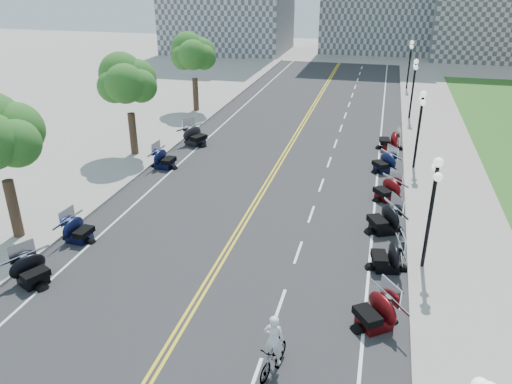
# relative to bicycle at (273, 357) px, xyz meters

# --- Properties ---
(ground) EXTENTS (160.00, 160.00, 0.00)m
(ground) POSITION_rel_bicycle_xyz_m (-3.69, 3.44, -0.55)
(ground) COLOR gray
(road) EXTENTS (16.00, 90.00, 0.01)m
(road) POSITION_rel_bicycle_xyz_m (-3.69, 13.44, -0.55)
(road) COLOR #333335
(road) RESTS_ON ground
(centerline_yellow_a) EXTENTS (0.12, 90.00, 0.00)m
(centerline_yellow_a) POSITION_rel_bicycle_xyz_m (-3.81, 13.44, -0.54)
(centerline_yellow_a) COLOR yellow
(centerline_yellow_a) RESTS_ON road
(centerline_yellow_b) EXTENTS (0.12, 90.00, 0.00)m
(centerline_yellow_b) POSITION_rel_bicycle_xyz_m (-3.57, 13.44, -0.54)
(centerline_yellow_b) COLOR yellow
(centerline_yellow_b) RESTS_ON road
(edge_line_north) EXTENTS (0.12, 90.00, 0.00)m
(edge_line_north) POSITION_rel_bicycle_xyz_m (2.71, 13.44, -0.54)
(edge_line_north) COLOR white
(edge_line_north) RESTS_ON road
(edge_line_south) EXTENTS (0.12, 90.00, 0.00)m
(edge_line_south) POSITION_rel_bicycle_xyz_m (-10.09, 13.44, -0.54)
(edge_line_south) COLOR white
(edge_line_south) RESTS_ON road
(lane_dash_5) EXTENTS (0.12, 2.00, 0.00)m
(lane_dash_5) POSITION_rel_bicycle_xyz_m (-0.49, -0.56, -0.54)
(lane_dash_5) COLOR white
(lane_dash_5) RESTS_ON road
(lane_dash_6) EXTENTS (0.12, 2.00, 0.00)m
(lane_dash_6) POSITION_rel_bicycle_xyz_m (-0.49, 3.44, -0.54)
(lane_dash_6) COLOR white
(lane_dash_6) RESTS_ON road
(lane_dash_7) EXTENTS (0.12, 2.00, 0.00)m
(lane_dash_7) POSITION_rel_bicycle_xyz_m (-0.49, 7.44, -0.54)
(lane_dash_7) COLOR white
(lane_dash_7) RESTS_ON road
(lane_dash_8) EXTENTS (0.12, 2.00, 0.00)m
(lane_dash_8) POSITION_rel_bicycle_xyz_m (-0.49, 11.44, -0.54)
(lane_dash_8) COLOR white
(lane_dash_8) RESTS_ON road
(lane_dash_9) EXTENTS (0.12, 2.00, 0.00)m
(lane_dash_9) POSITION_rel_bicycle_xyz_m (-0.49, 15.44, -0.54)
(lane_dash_9) COLOR white
(lane_dash_9) RESTS_ON road
(lane_dash_10) EXTENTS (0.12, 2.00, 0.00)m
(lane_dash_10) POSITION_rel_bicycle_xyz_m (-0.49, 19.44, -0.54)
(lane_dash_10) COLOR white
(lane_dash_10) RESTS_ON road
(lane_dash_11) EXTENTS (0.12, 2.00, 0.00)m
(lane_dash_11) POSITION_rel_bicycle_xyz_m (-0.49, 23.44, -0.54)
(lane_dash_11) COLOR white
(lane_dash_11) RESTS_ON road
(lane_dash_12) EXTENTS (0.12, 2.00, 0.00)m
(lane_dash_12) POSITION_rel_bicycle_xyz_m (-0.49, 27.44, -0.54)
(lane_dash_12) COLOR white
(lane_dash_12) RESTS_ON road
(lane_dash_13) EXTENTS (0.12, 2.00, 0.00)m
(lane_dash_13) POSITION_rel_bicycle_xyz_m (-0.49, 31.44, -0.54)
(lane_dash_13) COLOR white
(lane_dash_13) RESTS_ON road
(lane_dash_14) EXTENTS (0.12, 2.00, 0.00)m
(lane_dash_14) POSITION_rel_bicycle_xyz_m (-0.49, 35.44, -0.54)
(lane_dash_14) COLOR white
(lane_dash_14) RESTS_ON road
(lane_dash_15) EXTENTS (0.12, 2.00, 0.00)m
(lane_dash_15) POSITION_rel_bicycle_xyz_m (-0.49, 39.44, -0.54)
(lane_dash_15) COLOR white
(lane_dash_15) RESTS_ON road
(lane_dash_16) EXTENTS (0.12, 2.00, 0.00)m
(lane_dash_16) POSITION_rel_bicycle_xyz_m (-0.49, 43.44, -0.54)
(lane_dash_16) COLOR white
(lane_dash_16) RESTS_ON road
(lane_dash_17) EXTENTS (0.12, 2.00, 0.00)m
(lane_dash_17) POSITION_rel_bicycle_xyz_m (-0.49, 47.44, -0.54)
(lane_dash_17) COLOR white
(lane_dash_17) RESTS_ON road
(lane_dash_18) EXTENTS (0.12, 2.00, 0.00)m
(lane_dash_18) POSITION_rel_bicycle_xyz_m (-0.49, 51.44, -0.54)
(lane_dash_18) COLOR white
(lane_dash_18) RESTS_ON road
(lane_dash_19) EXTENTS (0.12, 2.00, 0.00)m
(lane_dash_19) POSITION_rel_bicycle_xyz_m (-0.49, 55.44, -0.54)
(lane_dash_19) COLOR white
(lane_dash_19) RESTS_ON road
(sidewalk_north) EXTENTS (5.00, 90.00, 0.15)m
(sidewalk_north) POSITION_rel_bicycle_xyz_m (6.81, 13.44, -0.48)
(sidewalk_north) COLOR #9E9991
(sidewalk_north) RESTS_ON ground
(sidewalk_south) EXTENTS (5.00, 90.00, 0.15)m
(sidewalk_south) POSITION_rel_bicycle_xyz_m (-14.19, 13.44, -0.48)
(sidewalk_south) COLOR #9E9991
(sidewalk_south) RESTS_ON ground
(street_lamp_2) EXTENTS (0.50, 1.20, 4.90)m
(street_lamp_2) POSITION_rel_bicycle_xyz_m (4.91, 7.44, 2.05)
(street_lamp_2) COLOR black
(street_lamp_2) RESTS_ON sidewalk_north
(street_lamp_3) EXTENTS (0.50, 1.20, 4.90)m
(street_lamp_3) POSITION_rel_bicycle_xyz_m (4.91, 19.44, 2.05)
(street_lamp_3) COLOR black
(street_lamp_3) RESTS_ON sidewalk_north
(street_lamp_4) EXTENTS (0.50, 1.20, 4.90)m
(street_lamp_4) POSITION_rel_bicycle_xyz_m (4.91, 31.44, 2.05)
(street_lamp_4) COLOR black
(street_lamp_4) RESTS_ON sidewalk_north
(street_lamp_5) EXTENTS (0.50, 1.20, 4.90)m
(street_lamp_5) POSITION_rel_bicycle_xyz_m (4.91, 43.44, 2.05)
(street_lamp_5) COLOR black
(street_lamp_5) RESTS_ON sidewalk_north
(tree_3) EXTENTS (4.80, 4.80, 9.20)m
(tree_3) POSITION_rel_bicycle_xyz_m (-13.69, 17.44, 4.20)
(tree_3) COLOR #235619
(tree_3) RESTS_ON sidewalk_south
(tree_4) EXTENTS (4.80, 4.80, 9.20)m
(tree_4) POSITION_rel_bicycle_xyz_m (-13.69, 29.44, 4.20)
(tree_4) COLOR #235619
(tree_4) RESTS_ON sidewalk_south
(motorcycle_n_5) EXTENTS (2.80, 2.80, 1.40)m
(motorcycle_n_5) POSITION_rel_bicycle_xyz_m (3.04, 3.05, 0.15)
(motorcycle_n_5) COLOR #590A0C
(motorcycle_n_5) RESTS_ON road
(motorcycle_n_6) EXTENTS (2.28, 2.28, 1.38)m
(motorcycle_n_6) POSITION_rel_bicycle_xyz_m (3.40, 7.03, 0.14)
(motorcycle_n_6) COLOR black
(motorcycle_n_6) RESTS_ON road
(motorcycle_n_7) EXTENTS (2.86, 2.86, 1.49)m
(motorcycle_n_7) POSITION_rel_bicycle_xyz_m (3.20, 10.45, 0.19)
(motorcycle_n_7) COLOR black
(motorcycle_n_7) RESTS_ON road
(motorcycle_n_8) EXTENTS (2.67, 2.67, 1.33)m
(motorcycle_n_8) POSITION_rel_bicycle_xyz_m (3.30, 14.34, 0.11)
(motorcycle_n_8) COLOR #590A0C
(motorcycle_n_8) RESTS_ON road
(motorcycle_n_9) EXTENTS (2.66, 2.66, 1.33)m
(motorcycle_n_9) POSITION_rel_bicycle_xyz_m (3.06, 18.64, 0.11)
(motorcycle_n_9) COLOR black
(motorcycle_n_9) RESTS_ON road
(motorcycle_n_10) EXTENTS (2.31, 2.31, 1.47)m
(motorcycle_n_10) POSITION_rel_bicycle_xyz_m (3.33, 23.20, 0.18)
(motorcycle_n_10) COLOR #590A0C
(motorcycle_n_10) RESTS_ON road
(motorcycle_s_5) EXTENTS (2.60, 2.60, 1.36)m
(motorcycle_s_5) POSITION_rel_bicycle_xyz_m (-10.61, 2.33, 0.13)
(motorcycle_s_5) COLOR black
(motorcycle_s_5) RESTS_ON road
(motorcycle_s_6) EXTENTS (1.98, 1.98, 1.29)m
(motorcycle_s_6) POSITION_rel_bicycle_xyz_m (-10.76, 5.94, 0.09)
(motorcycle_s_6) COLOR black
(motorcycle_s_6) RESTS_ON road
(motorcycle_s_8) EXTENTS (2.09, 2.09, 1.36)m
(motorcycle_s_8) POSITION_rel_bicycle_xyz_m (-10.73, 15.78, 0.13)
(motorcycle_s_8) COLOR black
(motorcycle_s_8) RESTS_ON road
(motorcycle_s_9) EXTENTS (2.90, 2.90, 1.53)m
(motorcycle_s_9) POSITION_rel_bicycle_xyz_m (-10.44, 20.64, 0.21)
(motorcycle_s_9) COLOR black
(motorcycle_s_9) RESTS_ON road
(bicycle) EXTENTS (0.95, 1.91, 1.10)m
(bicycle) POSITION_rel_bicycle_xyz_m (0.00, 0.00, 0.00)
(bicycle) COLOR #A51414
(bicycle) RESTS_ON road
(cyclist_rider) EXTENTS (0.66, 0.43, 1.81)m
(cyclist_rider) POSITION_rel_bicycle_xyz_m (0.00, 0.00, 1.46)
(cyclist_rider) COLOR white
(cyclist_rider) RESTS_ON bicycle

